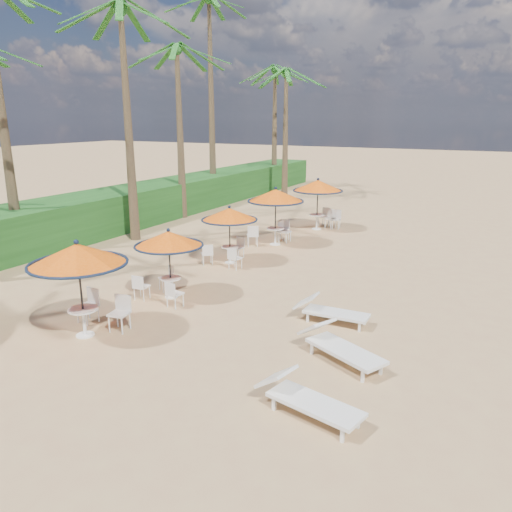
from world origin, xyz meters
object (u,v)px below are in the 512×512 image
Objects in this scene: station_0 at (81,262)px; station_3 at (275,202)px; lounger_mid at (338,345)px; station_1 at (167,247)px; lounger_far at (329,310)px; station_2 at (229,221)px; lounger_near at (305,397)px; station_4 at (320,192)px.

station_3 reaches higher than station_0.
station_1 is at bearing -167.82° from lounger_mid.
lounger_far is (5.07, 3.58, -1.55)m from station_0.
lounger_near is (6.26, -7.81, -1.23)m from station_2.
station_2 is at bearing -96.87° from station_4.
station_2 reaches higher than lounger_near.
station_2 is 7.09m from station_4.
station_2 reaches higher than lounger_mid.
station_4 is (0.74, 14.17, -0.07)m from station_0.
lounger_near reaches higher than lounger_far.
lounger_mid reaches higher than lounger_near.
station_3 reaches higher than lounger_near.
station_0 is 14.19m from station_4.
station_4 is 1.24× the size of lounger_far.
station_0 reaches higher than lounger_far.
station_4 is 1.09× the size of lounger_mid.
lounger_near is 0.95× the size of lounger_mid.
station_3 reaches higher than lounger_far.
lounger_near is 2.32m from lounger_mid.
lounger_far is at bearing -67.78° from station_4.
station_0 is at bearing -93.50° from station_1.
station_0 is 3.13m from station_1.
lounger_far is (4.90, -6.89, -1.48)m from station_3.
lounger_far is (4.33, -10.59, -1.48)m from station_4.
station_0 is 6.38m from lounger_near.
station_3 is at bearing 85.36° from station_2.
lounger_mid is 1.14× the size of lounger_far.
station_0 is 10.47m from station_3.
lounger_near is (5.41, -14.85, -1.47)m from station_4.
station_1 is 0.99× the size of station_2.
lounger_near is at bearing -61.76° from station_3.
station_3 is (0.17, 10.47, -0.07)m from station_0.
station_3 is 10.67m from lounger_mid.
lounger_near is 1.09× the size of lounger_far.
station_0 is at bearing -146.17° from lounger_far.
station_3 is at bearing 131.00° from lounger_near.
lounger_mid is at bearing -56.61° from station_3.
lounger_mid reaches higher than lounger_far.
station_0 is 6.40m from lounger_far.
lounger_near is at bearing -77.11° from lounger_far.
lounger_near is (6.15, -0.68, -1.54)m from station_0.
station_3 is 1.14× the size of lounger_near.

